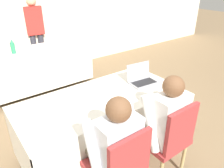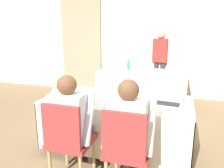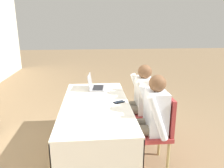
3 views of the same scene
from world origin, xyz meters
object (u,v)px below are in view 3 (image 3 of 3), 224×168
laptop (96,86)px  cell_phone (119,102)px  chair_near_left (157,128)px  person_checkered_shirt (149,116)px  chair_near_right (145,108)px  person_white_shirt (139,99)px

laptop → cell_phone: bearing=-149.1°
chair_near_left → person_checkered_shirt: 0.19m
chair_near_right → person_checkered_shirt: bearing=-9.4°
chair_near_right → person_checkered_shirt: person_checkered_shirt is taller
cell_phone → chair_near_right: 0.59m
laptop → person_white_shirt: person_white_shirt is taller
cell_phone → person_white_shirt: person_white_shirt is taller
laptop → person_checkered_shirt: (-0.94, -0.62, -0.12)m
laptop → chair_near_left: size_ratio=0.41×
person_checkered_shirt → laptop: bearing=-146.4°
chair_near_left → chair_near_right: (0.62, 0.00, 0.00)m
chair_near_right → person_white_shirt: size_ratio=0.78×
cell_phone → chair_near_right: chair_near_right is taller
laptop → person_checkered_shirt: person_checkered_shirt is taller
chair_near_left → person_checkered_shirt: bearing=-90.0°
chair_near_left → cell_phone: bearing=-125.0°
chair_near_right → person_white_shirt: person_white_shirt is taller
laptop → cell_phone: 0.70m
cell_phone → person_checkered_shirt: person_checkered_shirt is taller
laptop → chair_near_left: bearing=-136.2°
cell_phone → chair_near_left: bearing=-150.3°
person_white_shirt → cell_phone: bearing=-45.6°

